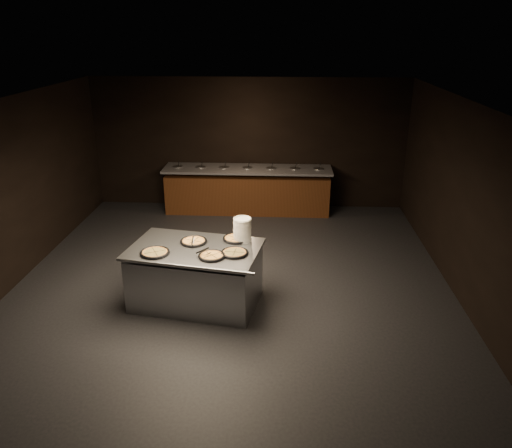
% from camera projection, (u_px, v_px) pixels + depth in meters
% --- Properties ---
extents(room, '(7.02, 8.02, 2.92)m').
position_uv_depth(room, '(230.00, 202.00, 7.47)').
color(room, black).
rests_on(room, ground).
extents(salad_bar, '(3.70, 0.83, 1.18)m').
position_uv_depth(salad_bar, '(248.00, 193.00, 11.15)').
color(salad_bar, '#532913').
rests_on(salad_bar, ground).
extents(serving_counter, '(2.05, 1.52, 0.90)m').
position_uv_depth(serving_counter, '(196.00, 276.00, 7.43)').
color(serving_counter, '#B4B7BB').
rests_on(serving_counter, ground).
extents(plate_stack, '(0.27, 0.27, 0.36)m').
position_uv_depth(plate_stack, '(242.00, 230.00, 7.44)').
color(plate_stack, white).
rests_on(plate_stack, serving_counter).
extents(pan_veggie_whole, '(0.42, 0.42, 0.04)m').
position_uv_depth(pan_veggie_whole, '(155.00, 252.00, 7.06)').
color(pan_veggie_whole, black).
rests_on(pan_veggie_whole, serving_counter).
extents(pan_cheese_whole, '(0.40, 0.40, 0.04)m').
position_uv_depth(pan_cheese_whole, '(194.00, 241.00, 7.43)').
color(pan_cheese_whole, black).
rests_on(pan_cheese_whole, serving_counter).
extents(pan_cheese_slices_a, '(0.41, 0.41, 0.04)m').
position_uv_depth(pan_cheese_slices_a, '(236.00, 238.00, 7.53)').
color(pan_cheese_slices_a, black).
rests_on(pan_cheese_slices_a, serving_counter).
extents(pan_cheese_slices_b, '(0.38, 0.38, 0.04)m').
position_uv_depth(pan_cheese_slices_b, '(212.00, 256.00, 6.96)').
color(pan_cheese_slices_b, black).
rests_on(pan_cheese_slices_b, serving_counter).
extents(pan_veggie_slices, '(0.40, 0.40, 0.04)m').
position_uv_depth(pan_veggie_slices, '(235.00, 253.00, 7.06)').
color(pan_veggie_slices, black).
rests_on(pan_veggie_slices, serving_counter).
extents(server_left, '(0.09, 0.30, 0.14)m').
position_uv_depth(server_left, '(193.00, 241.00, 7.32)').
color(server_left, '#B4B7BB').
rests_on(server_left, serving_counter).
extents(server_right, '(0.30, 0.09, 0.14)m').
position_uv_depth(server_right, '(206.00, 252.00, 6.95)').
color(server_right, '#B4B7BB').
rests_on(server_right, serving_counter).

